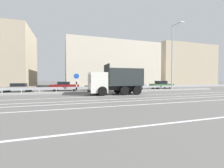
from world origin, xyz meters
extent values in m
plane|color=#605E5B|center=(0.00, 0.00, 0.00)|extent=(320.00, 320.00, 0.00)
cube|color=silver|center=(-0.24, -3.16, 0.00)|extent=(68.31, 0.16, 0.01)
cube|color=silver|center=(-0.24, -5.62, 0.00)|extent=(68.31, 0.16, 0.01)
cube|color=silver|center=(-0.24, -6.99, 0.00)|extent=(68.31, 0.16, 0.01)
cube|color=silver|center=(-0.24, -8.89, 0.00)|extent=(68.31, 0.16, 0.01)
cube|color=silver|center=(-0.24, -13.29, 0.00)|extent=(68.31, 0.16, 0.01)
cube|color=gray|center=(0.00, 1.94, 0.09)|extent=(37.57, 1.10, 0.18)
cube|color=#9EA0A5|center=(0.00, 2.95, 0.62)|extent=(68.31, 0.04, 0.32)
cylinder|color=#ADADB2|center=(-13.34, 2.95, 0.31)|extent=(0.09, 0.09, 0.62)
cylinder|color=#ADADB2|center=(-11.29, 2.95, 0.31)|extent=(0.09, 0.09, 0.62)
cylinder|color=#ADADB2|center=(-9.23, 2.95, 0.31)|extent=(0.09, 0.09, 0.62)
cylinder|color=#ADADB2|center=(-7.18, 2.95, 0.31)|extent=(0.09, 0.09, 0.62)
cylinder|color=#ADADB2|center=(-5.13, 2.95, 0.31)|extent=(0.09, 0.09, 0.62)
cylinder|color=#ADADB2|center=(-3.08, 2.95, 0.31)|extent=(0.09, 0.09, 0.62)
cylinder|color=#ADADB2|center=(-1.03, 2.95, 0.31)|extent=(0.09, 0.09, 0.62)
cylinder|color=#ADADB2|center=(1.03, 2.95, 0.31)|extent=(0.09, 0.09, 0.62)
cylinder|color=#ADADB2|center=(3.08, 2.95, 0.31)|extent=(0.09, 0.09, 0.62)
cylinder|color=#ADADB2|center=(5.13, 2.95, 0.31)|extent=(0.09, 0.09, 0.62)
cylinder|color=#ADADB2|center=(7.18, 2.95, 0.31)|extent=(0.09, 0.09, 0.62)
cylinder|color=#ADADB2|center=(9.23, 2.95, 0.31)|extent=(0.09, 0.09, 0.62)
cylinder|color=#ADADB2|center=(11.29, 2.95, 0.31)|extent=(0.09, 0.09, 0.62)
cylinder|color=#ADADB2|center=(13.34, 2.95, 0.31)|extent=(0.09, 0.09, 0.62)
cylinder|color=#ADADB2|center=(15.39, 2.95, 0.31)|extent=(0.09, 0.09, 0.62)
cylinder|color=#ADADB2|center=(17.44, 2.95, 0.31)|extent=(0.09, 0.09, 0.62)
cylinder|color=#ADADB2|center=(19.49, 2.95, 0.31)|extent=(0.09, 0.09, 0.62)
cylinder|color=#ADADB2|center=(21.54, 2.95, 0.31)|extent=(0.09, 0.09, 0.62)
cylinder|color=#ADADB2|center=(23.60, 2.95, 0.31)|extent=(0.09, 0.09, 0.62)
cube|color=silver|center=(-2.49, -1.29, 1.46)|extent=(2.01, 2.58, 2.29)
cube|color=black|center=(-3.47, -1.26, 1.86)|extent=(0.10, 2.16, 0.86)
cube|color=black|center=(-3.50, -1.26, 0.47)|extent=(0.18, 2.47, 0.24)
cube|color=black|center=(0.72, -1.39, 0.79)|extent=(4.54, 1.53, 0.53)
cube|color=#232828|center=(0.72, -1.39, 1.11)|extent=(4.39, 2.55, 0.12)
cube|color=#232828|center=(0.68, -2.55, 2.14)|extent=(4.32, 0.24, 1.94)
cube|color=#232828|center=(0.76, -0.24, 2.14)|extent=(4.32, 0.24, 1.94)
cube|color=#232828|center=(-1.39, -1.33, 2.38)|extent=(0.18, 2.42, 2.42)
cube|color=#232828|center=(2.83, -1.46, 2.14)|extent=(0.18, 2.42, 1.94)
cylinder|color=black|center=(-2.24, -2.53, 0.52)|extent=(1.05, 0.35, 1.04)
cylinder|color=black|center=(-2.16, -0.07, 0.52)|extent=(1.05, 0.35, 1.04)
cylinder|color=black|center=(0.34, -2.62, 0.52)|extent=(1.05, 0.35, 1.04)
cylinder|color=black|center=(0.42, -0.15, 0.52)|extent=(1.05, 0.35, 1.04)
cylinder|color=black|center=(1.92, -2.67, 0.52)|extent=(1.05, 0.35, 1.04)
cylinder|color=black|center=(1.99, -0.20, 0.52)|extent=(1.05, 0.35, 1.04)
cylinder|color=white|center=(-4.61, 1.94, 0.19)|extent=(0.16, 0.16, 0.38)
cylinder|color=black|center=(-4.61, 1.94, 0.57)|extent=(0.16, 0.16, 0.38)
cylinder|color=white|center=(-4.61, 1.94, 0.95)|extent=(0.16, 0.16, 0.38)
cylinder|color=black|center=(-4.61, 1.94, 1.33)|extent=(0.16, 0.16, 0.38)
cylinder|color=white|center=(-4.61, 1.94, 1.71)|extent=(0.16, 0.16, 0.38)
cylinder|color=#1E4CB2|center=(-4.61, 1.94, 2.25)|extent=(0.70, 0.03, 0.70)
cylinder|color=white|center=(-4.61, 1.94, 2.25)|extent=(0.75, 0.02, 0.75)
cylinder|color=#ADADB2|center=(10.75, 1.97, 5.34)|extent=(0.18, 0.18, 10.68)
cylinder|color=#ADADB2|center=(10.76, 0.96, 10.53)|extent=(0.13, 2.02, 0.10)
cube|color=silver|center=(10.78, -0.05, 10.45)|extent=(0.70, 0.21, 0.12)
cube|color=gray|center=(-12.48, 6.31, 0.54)|extent=(4.56, 1.78, 0.48)
cube|color=black|center=(-12.34, 6.32, 1.02)|extent=(1.93, 1.52, 0.48)
cylinder|color=black|center=(-13.86, 5.48, 0.30)|extent=(0.60, 0.21, 0.60)
cylinder|color=black|center=(-13.90, 7.08, 0.30)|extent=(0.60, 0.21, 0.60)
cylinder|color=black|center=(-11.06, 5.54, 0.30)|extent=(0.60, 0.21, 0.60)
cylinder|color=black|center=(-11.09, 7.14, 0.30)|extent=(0.60, 0.21, 0.60)
cube|color=maroon|center=(-6.03, 6.41, 0.66)|extent=(4.49, 2.31, 0.71)
cube|color=black|center=(-6.16, 6.42, 1.23)|extent=(1.97, 1.86, 0.44)
cylinder|color=black|center=(-4.61, 7.21, 0.30)|extent=(0.62, 0.25, 0.60)
cylinder|color=black|center=(-4.77, 5.37, 0.30)|extent=(0.62, 0.25, 0.60)
cylinder|color=black|center=(-7.29, 7.44, 0.30)|extent=(0.62, 0.25, 0.60)
cylinder|color=black|center=(-7.45, 5.60, 0.30)|extent=(0.62, 0.25, 0.60)
cube|color=#335B33|center=(-0.41, 6.63, 0.56)|extent=(4.78, 1.77, 0.52)
cube|color=black|center=(-0.26, 6.63, 1.04)|extent=(2.02, 1.52, 0.46)
cylinder|color=black|center=(-1.86, 5.80, 0.30)|extent=(0.60, 0.21, 0.60)
cylinder|color=black|center=(-1.89, 7.40, 0.30)|extent=(0.60, 0.21, 0.60)
cylinder|color=black|center=(1.08, 5.85, 0.30)|extent=(0.60, 0.21, 0.60)
cylinder|color=black|center=(1.05, 7.45, 0.30)|extent=(0.60, 0.21, 0.60)
cube|color=#A3A3A8|center=(5.51, 6.27, 0.66)|extent=(5.01, 2.23, 0.72)
cube|color=black|center=(5.36, 6.28, 1.25)|extent=(2.17, 1.79, 0.44)
cylinder|color=black|center=(7.09, 7.03, 0.30)|extent=(0.61, 0.25, 0.60)
cylinder|color=black|center=(6.95, 5.27, 0.30)|extent=(0.61, 0.25, 0.60)
cylinder|color=black|center=(4.07, 7.26, 0.30)|extent=(0.61, 0.25, 0.60)
cylinder|color=black|center=(3.93, 5.51, 0.30)|extent=(0.61, 0.25, 0.60)
cube|color=#335B33|center=(12.07, 6.43, 0.63)|extent=(4.52, 1.82, 0.65)
cube|color=black|center=(11.94, 6.43, 1.24)|extent=(1.92, 1.55, 0.57)
cylinder|color=black|center=(13.48, 7.21, 0.30)|extent=(0.60, 0.21, 0.60)
cylinder|color=black|center=(13.44, 5.58, 0.30)|extent=(0.60, 0.21, 0.60)
cylinder|color=black|center=(10.70, 7.28, 0.30)|extent=(0.60, 0.21, 0.60)
cylinder|color=black|center=(10.66, 5.65, 0.30)|extent=(0.60, 0.21, 0.60)
cube|color=tan|center=(-18.53, 21.44, 6.57)|extent=(10.76, 13.76, 13.15)
cube|color=beige|center=(5.07, 19.05, 5.25)|extent=(21.52, 14.60, 10.50)
cube|color=tan|center=(30.23, 22.25, 6.27)|extent=(19.66, 12.72, 12.53)
camera|label=1|loc=(-6.33, -18.36, 1.81)|focal=24.00mm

